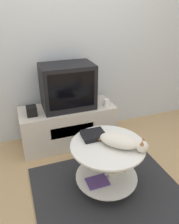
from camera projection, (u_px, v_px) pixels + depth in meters
ground_plane at (107, 190)px, 2.16m from camera, size 12.00×12.00×0.00m
wall_back at (68, 36)px, 2.62m from camera, size 8.00×0.05×2.60m
rug at (107, 189)px, 2.16m from camera, size 1.40×1.10×0.02m
tv_stand at (68, 125)px, 2.79m from camera, size 1.16×0.46×0.51m
tv at (68, 86)px, 2.57m from camera, size 0.61×0.40×0.53m
speaker at (32, 111)px, 2.46m from camera, size 0.11×0.11×0.11m
mug at (106, 102)px, 2.71m from camera, size 0.07×0.07×0.08m
coffee_table at (107, 161)px, 2.05m from camera, size 0.68×0.68×0.50m
dvd_box at (93, 135)px, 2.07m from camera, size 0.21×0.18×0.05m
cat at (121, 141)px, 1.91m from camera, size 0.44×0.42×0.13m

